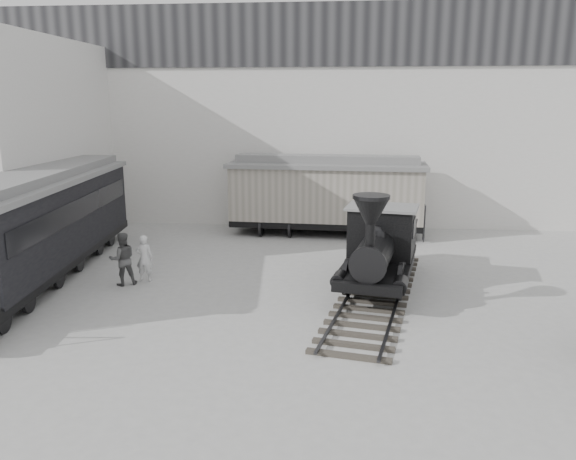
# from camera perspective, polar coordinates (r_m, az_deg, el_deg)

# --- Properties ---
(ground) EXTENTS (90.00, 90.00, 0.00)m
(ground) POSITION_cam_1_polar(r_m,az_deg,el_deg) (16.06, 1.85, -10.29)
(ground) COLOR #9E9E9B
(north_wall) EXTENTS (34.00, 2.51, 11.00)m
(north_wall) POSITION_cam_1_polar(r_m,az_deg,el_deg) (29.75, 3.70, 11.37)
(north_wall) COLOR silver
(north_wall) RESTS_ON ground
(west_pavilion) EXTENTS (7.00, 12.11, 9.00)m
(west_pavilion) POSITION_cam_1_polar(r_m,az_deg,el_deg) (29.14, -26.81, 7.92)
(west_pavilion) COLOR silver
(west_pavilion) RESTS_ON ground
(locomotive) EXTENTS (4.14, 10.36, 3.58)m
(locomotive) POSITION_cam_1_polar(r_m,az_deg,el_deg) (19.36, 9.27, -2.25)
(locomotive) COLOR #2C2822
(locomotive) RESTS_ON ground
(boxcar) EXTENTS (9.56, 3.48, 3.85)m
(boxcar) POSITION_cam_1_polar(r_m,az_deg,el_deg) (27.21, 3.90, 3.75)
(boxcar) COLOR black
(boxcar) RESTS_ON ground
(passenger_coach) EXTENTS (4.09, 13.77, 3.63)m
(passenger_coach) POSITION_cam_1_polar(r_m,az_deg,el_deg) (22.45, -23.76, 0.70)
(passenger_coach) COLOR black
(passenger_coach) RESTS_ON ground
(visitor_a) EXTENTS (0.63, 0.42, 1.71)m
(visitor_a) POSITION_cam_1_polar(r_m,az_deg,el_deg) (20.77, -14.38, -2.79)
(visitor_a) COLOR silver
(visitor_a) RESTS_ON ground
(visitor_b) EXTENTS (1.15, 1.07, 1.89)m
(visitor_b) POSITION_cam_1_polar(r_m,az_deg,el_deg) (20.53, -16.46, -2.84)
(visitor_b) COLOR #4A4A4A
(visitor_b) RESTS_ON ground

